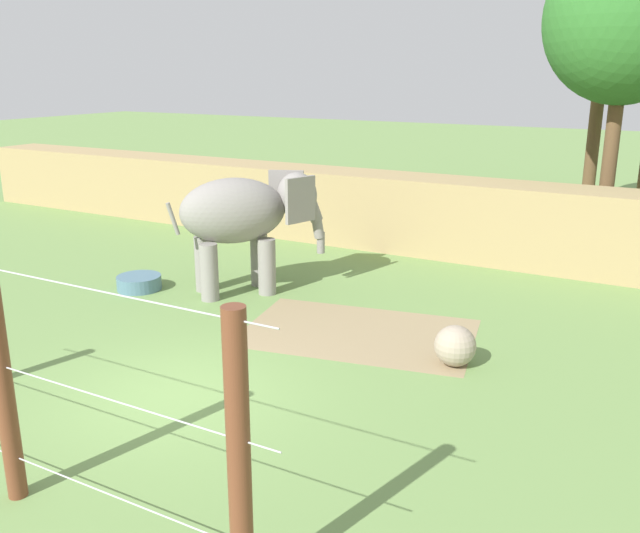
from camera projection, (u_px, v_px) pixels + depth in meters
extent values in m
plane|color=#6B8E4C|center=(173.00, 396.00, 11.52)|extent=(120.00, 120.00, 0.00)
cube|color=#937F5B|center=(358.00, 332.00, 14.30)|extent=(5.24, 3.92, 0.01)
cube|color=tan|center=(417.00, 214.00, 20.56)|extent=(36.00, 1.80, 2.25)
cylinder|color=gray|center=(259.00, 259.00, 17.28)|extent=(0.44, 0.44, 1.38)
cylinder|color=gray|center=(267.00, 267.00, 16.59)|extent=(0.44, 0.44, 1.38)
cylinder|color=gray|center=(204.00, 264.00, 16.84)|extent=(0.44, 0.44, 1.38)
cylinder|color=gray|center=(209.00, 272.00, 16.15)|extent=(0.44, 0.44, 1.38)
ellipsoid|color=gray|center=(233.00, 211.00, 16.34)|extent=(2.75, 2.84, 1.58)
ellipsoid|color=gray|center=(297.00, 195.00, 16.77)|extent=(1.46, 1.45, 1.14)
cube|color=gray|center=(286.00, 192.00, 17.27)|extent=(0.86, 0.44, 1.09)
cube|color=gray|center=(300.00, 200.00, 16.20)|extent=(0.35, 0.88, 1.09)
cylinder|color=gray|center=(313.00, 210.00, 17.02)|extent=(0.56, 0.57, 0.62)
cylinder|color=gray|center=(318.00, 227.00, 17.17)|extent=(0.43, 0.43, 0.58)
cylinder|color=gray|center=(321.00, 243.00, 17.31)|extent=(0.29, 0.29, 0.54)
cylinder|color=gray|center=(173.00, 219.00, 15.91)|extent=(0.27, 0.29, 0.79)
sphere|color=gray|center=(455.00, 346.00, 12.62)|extent=(0.78, 0.78, 0.78)
cylinder|color=brown|center=(3.00, 382.00, 8.39)|extent=(0.24, 0.24, 3.22)
cylinder|color=brown|center=(239.00, 460.00, 6.73)|extent=(0.24, 0.24, 3.22)
cylinder|color=#B7B7BC|center=(8.00, 454.00, 8.72)|extent=(8.33, 0.02, 0.02)
cylinder|color=slate|center=(139.00, 283.00, 17.07)|extent=(1.10, 1.10, 0.35)
cylinder|color=#38607A|center=(139.00, 277.00, 17.03)|extent=(1.01, 1.01, 0.02)
cylinder|color=brown|center=(593.00, 139.00, 23.70)|extent=(0.44, 0.44, 5.96)
cylinder|color=brown|center=(609.00, 170.00, 20.80)|extent=(0.44, 0.44, 4.75)
ellipsoid|color=#2D6B28|center=(626.00, 18.00, 19.58)|extent=(4.67, 4.67, 4.90)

